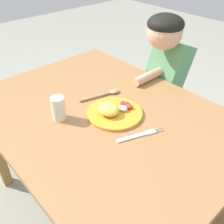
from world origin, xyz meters
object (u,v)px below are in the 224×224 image
drinking_cup (59,108)px  person (165,88)px  plate (113,111)px  fork (139,135)px  spoon (106,94)px

drinking_cup → person: (0.03, 0.72, -0.17)m
plate → fork: size_ratio=1.24×
spoon → person: person is taller
fork → drinking_cup: size_ratio=1.87×
spoon → fork: bearing=-93.2°
drinking_cup → person: size_ratio=0.11×
spoon → drinking_cup: (0.01, -0.28, 0.05)m
fork → drinking_cup: drinking_cup is taller
person → plate: bearing=101.6°
spoon → drinking_cup: bearing=-163.3°
plate → drinking_cup: 0.24m
drinking_cup → person: bearing=87.7°
spoon → plate: bearing=-104.6°
spoon → drinking_cup: drinking_cup is taller
plate → person: person is taller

